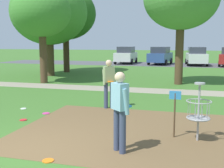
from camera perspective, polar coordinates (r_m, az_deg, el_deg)
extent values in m
plane|color=#3D6B28|center=(6.30, -18.40, -13.56)|extent=(160.00, 160.00, 0.00)
cube|color=brown|center=(7.57, 4.08, -9.38)|extent=(5.93, 4.76, 0.01)
cylinder|color=#9E9EA3|center=(6.97, 16.96, -5.56)|extent=(0.05, 0.05, 1.35)
cylinder|color=#9E9EA3|center=(6.84, 17.20, 0.11)|extent=(0.24, 0.24, 0.04)
torus|color=#9E9EA3|center=(6.91, 17.05, -3.34)|extent=(0.58, 0.58, 0.02)
torus|color=#9E9EA3|center=(7.00, 16.91, -6.55)|extent=(0.55, 0.55, 0.03)
cylinder|color=#9E9EA3|center=(7.00, 16.91, -6.71)|extent=(0.48, 0.48, 0.02)
cylinder|color=gray|center=(6.96, 18.95, -5.02)|extent=(0.01, 0.01, 0.40)
cylinder|color=gray|center=(7.10, 18.51, -4.76)|extent=(0.01, 0.01, 0.40)
cylinder|color=gray|center=(7.18, 17.53, -4.57)|extent=(0.01, 0.01, 0.40)
cylinder|color=gray|center=(7.17, 16.35, -4.53)|extent=(0.01, 0.01, 0.40)
cylinder|color=gray|center=(7.09, 15.40, -4.64)|extent=(0.01, 0.01, 0.40)
cylinder|color=gray|center=(6.95, 15.02, -4.88)|extent=(0.01, 0.01, 0.40)
cylinder|color=gray|center=(6.81, 15.39, -5.16)|extent=(0.01, 0.01, 0.40)
cylinder|color=gray|center=(6.73, 16.40, -5.37)|extent=(0.01, 0.01, 0.40)
cylinder|color=gray|center=(6.73, 17.66, -5.41)|extent=(0.01, 0.01, 0.40)
cylinder|color=gray|center=(6.83, 18.63, -5.28)|extent=(0.01, 0.01, 0.40)
cylinder|color=#4C3823|center=(7.10, 12.43, -6.17)|extent=(0.04, 0.04, 1.10)
cube|color=#3384C6|center=(6.99, 12.56, -2.20)|extent=(0.28, 0.03, 0.20)
cylinder|color=#384260|center=(6.16, 0.98, -9.10)|extent=(0.14, 0.14, 0.92)
cylinder|color=#384260|center=(5.98, 2.14, -9.63)|extent=(0.14, 0.14, 0.92)
cube|color=#84B7D1|center=(5.89, 1.58, -2.49)|extent=(0.41, 0.41, 0.56)
sphere|color=beige|center=(5.82, 1.59, 1.38)|extent=(0.22, 0.22, 0.22)
cylinder|color=#84B7D1|center=(6.07, 0.74, -2.96)|extent=(0.18, 0.18, 0.55)
cylinder|color=#84B7D1|center=(5.76, 2.79, -3.59)|extent=(0.18, 0.18, 0.55)
cylinder|color=#1E93DB|center=(6.03, 3.00, -4.46)|extent=(0.22, 0.22, 0.02)
cylinder|color=#384260|center=(10.06, -0.04, -2.22)|extent=(0.14, 0.14, 0.92)
cylinder|color=#384260|center=(9.98, -1.22, -2.30)|extent=(0.14, 0.14, 0.92)
cube|color=#93A875|center=(9.91, -0.63, 1.95)|extent=(0.42, 0.39, 0.56)
sphere|color=beige|center=(9.88, -0.64, 4.25)|extent=(0.22, 0.22, 0.22)
cylinder|color=#93A875|center=(9.97, 0.42, 1.50)|extent=(0.17, 0.19, 0.55)
cylinder|color=#93A875|center=(9.84, -1.62, 1.40)|extent=(0.17, 0.19, 0.55)
cylinder|color=orange|center=(9.78, -0.26, 0.50)|extent=(0.22, 0.22, 0.02)
cylinder|color=red|center=(8.96, -17.37, -6.89)|extent=(0.22, 0.22, 0.02)
cylinder|color=orange|center=(5.90, -12.70, -14.77)|extent=(0.23, 0.23, 0.02)
cylinder|color=white|center=(10.45, -17.33, -4.73)|extent=(0.20, 0.20, 0.02)
cylinder|color=#E53D99|center=(9.57, -13.10, -5.76)|extent=(0.24, 0.24, 0.02)
cylinder|color=#4C3823|center=(16.07, 13.33, 5.55)|extent=(0.44, 0.44, 3.16)
cylinder|color=#4C3823|center=(16.68, -13.61, 4.95)|extent=(0.41, 0.41, 2.77)
ellipsoid|color=#428433|center=(16.74, -13.92, 13.89)|extent=(3.26, 3.26, 2.77)
cylinder|color=#422D1E|center=(22.54, -9.14, 5.86)|extent=(0.47, 0.47, 2.73)
ellipsoid|color=#285B1E|center=(22.62, -9.33, 13.76)|extent=(4.67, 4.67, 3.97)
cylinder|color=#4C3823|center=(20.28, -12.22, 5.03)|extent=(0.49, 0.49, 2.39)
ellipsoid|color=#428433|center=(20.35, -12.50, 13.90)|extent=(5.19, 5.19, 4.41)
cube|color=#4C4C51|center=(30.63, 9.19, 3.94)|extent=(36.00, 6.00, 0.01)
cube|color=silver|center=(31.36, 2.83, 5.50)|extent=(1.82, 4.21, 0.90)
cube|color=#2D333D|center=(31.33, 2.84, 6.91)|extent=(1.59, 2.19, 0.64)
cylinder|color=black|center=(32.85, 1.77, 4.85)|extent=(0.18, 0.60, 0.60)
cylinder|color=black|center=(32.48, 4.87, 4.79)|extent=(0.18, 0.60, 0.60)
cylinder|color=black|center=(30.33, 0.63, 4.57)|extent=(0.18, 0.60, 0.60)
cylinder|color=black|center=(29.93, 3.97, 4.50)|extent=(0.18, 0.60, 0.60)
cube|color=#2D4784|center=(30.53, 9.67, 5.32)|extent=(2.34, 4.40, 0.90)
cube|color=#2D333D|center=(30.50, 9.70, 6.76)|extent=(1.86, 2.38, 0.64)
cylinder|color=black|center=(32.03, 8.62, 4.67)|extent=(0.26, 0.62, 0.60)
cylinder|color=black|center=(31.63, 11.79, 4.55)|extent=(0.26, 0.62, 0.60)
cylinder|color=black|center=(29.52, 7.35, 4.39)|extent=(0.26, 0.62, 0.60)
cylinder|color=black|center=(29.08, 10.77, 4.26)|extent=(0.26, 0.62, 0.60)
cube|color=silver|center=(30.09, 16.55, 5.05)|extent=(2.15, 4.34, 0.90)
cube|color=#2D333D|center=(30.06, 16.61, 6.52)|extent=(1.76, 2.31, 0.64)
cylinder|color=black|center=(31.33, 14.63, 4.42)|extent=(0.23, 0.61, 0.60)
cylinder|color=black|center=(31.51, 17.91, 4.31)|extent=(0.23, 0.61, 0.60)
cylinder|color=black|center=(28.74, 14.99, 4.07)|extent=(0.23, 0.61, 0.60)
cylinder|color=black|center=(28.94, 18.55, 3.95)|extent=(0.23, 0.61, 0.60)
cylinder|color=black|center=(31.46, 21.29, 4.13)|extent=(0.30, 0.62, 0.60)
cylinder|color=black|center=(28.87, 20.74, 3.83)|extent=(0.30, 0.62, 0.60)
cube|color=gray|center=(14.11, 1.56, -1.05)|extent=(40.00, 1.50, 0.00)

